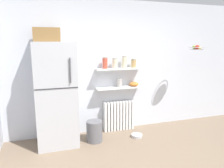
% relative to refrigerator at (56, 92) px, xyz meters
% --- Properties ---
extents(ground_plane, '(7.04, 7.04, 0.00)m').
position_rel_refrigerator_xyz_m(ground_plane, '(1.24, -1.18, -0.95)').
color(ground_plane, '#7A6651').
extents(back_wall, '(7.04, 0.10, 2.60)m').
position_rel_refrigerator_xyz_m(back_wall, '(1.24, 0.37, 0.35)').
color(back_wall, silver).
rests_on(back_wall, ground_plane).
extents(refrigerator, '(0.69, 0.66, 2.03)m').
position_rel_refrigerator_xyz_m(refrigerator, '(0.00, 0.00, 0.00)').
color(refrigerator, '#B7BABF').
rests_on(refrigerator, ground_plane).
extents(radiator, '(0.63, 0.12, 0.61)m').
position_rel_refrigerator_xyz_m(radiator, '(1.24, 0.24, -0.65)').
color(radiator, white).
rests_on(radiator, ground_plane).
extents(wall_shelf_lower, '(0.93, 0.22, 0.02)m').
position_rel_refrigerator_xyz_m(wall_shelf_lower, '(1.24, 0.21, -0.05)').
color(wall_shelf_lower, white).
extents(wall_shelf_upper, '(0.93, 0.22, 0.02)m').
position_rel_refrigerator_xyz_m(wall_shelf_upper, '(1.24, 0.21, 0.34)').
color(wall_shelf_upper, white).
extents(storage_jar_0, '(0.10, 0.10, 0.22)m').
position_rel_refrigerator_xyz_m(storage_jar_0, '(0.95, 0.21, 0.46)').
color(storage_jar_0, '#C64C38').
rests_on(storage_jar_0, wall_shelf_upper).
extents(storage_jar_1, '(0.10, 0.10, 0.20)m').
position_rel_refrigerator_xyz_m(storage_jar_1, '(1.15, 0.21, 0.44)').
color(storage_jar_1, beige).
rests_on(storage_jar_1, wall_shelf_upper).
extents(storage_jar_2, '(0.10, 0.10, 0.24)m').
position_rel_refrigerator_xyz_m(storage_jar_2, '(1.34, 0.21, 0.46)').
color(storage_jar_2, beige).
rests_on(storage_jar_2, wall_shelf_upper).
extents(storage_jar_3, '(0.10, 0.10, 0.18)m').
position_rel_refrigerator_xyz_m(storage_jar_3, '(1.54, 0.21, 0.43)').
color(storage_jar_3, tan).
rests_on(storage_jar_3, wall_shelf_upper).
extents(vase, '(0.10, 0.10, 0.17)m').
position_rel_refrigerator_xyz_m(vase, '(1.24, 0.21, 0.05)').
color(vase, '#B2ADA8').
rests_on(vase, wall_shelf_lower).
extents(shelf_bowl, '(0.19, 0.19, 0.09)m').
position_rel_refrigerator_xyz_m(shelf_bowl, '(1.56, 0.21, 0.01)').
color(shelf_bowl, orange).
rests_on(shelf_bowl, wall_shelf_lower).
extents(trash_bin, '(0.29, 0.29, 0.39)m').
position_rel_refrigerator_xyz_m(trash_bin, '(0.65, -0.12, -0.76)').
color(trash_bin, slate).
rests_on(trash_bin, ground_plane).
extents(pet_food_bowl, '(0.22, 0.22, 0.05)m').
position_rel_refrigerator_xyz_m(pet_food_bowl, '(1.47, -0.20, -0.93)').
color(pet_food_bowl, '#B7B7BC').
rests_on(pet_food_bowl, ground_plane).
extents(hanging_fruit_basket, '(0.30, 0.30, 0.09)m').
position_rel_refrigerator_xyz_m(hanging_fruit_basket, '(2.67, -0.23, 0.74)').
color(hanging_fruit_basket, '#B2B2B7').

